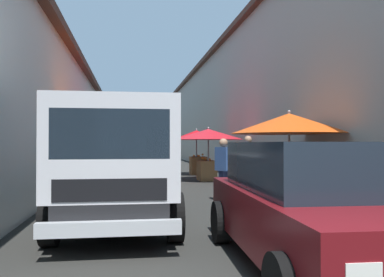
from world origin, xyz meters
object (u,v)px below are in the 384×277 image
(fruit_stall_mid_lane, at_px, (115,129))
(fruit_stall_near_left, at_px, (288,130))
(fruit_stall_far_right, at_px, (197,140))
(vendor_in_shade, at_px, (223,166))
(hatchback_car, at_px, (316,204))
(fruit_stall_near_right, at_px, (208,139))
(fruit_stall_far_left, at_px, (110,137))
(delivery_truck, at_px, (117,168))
(vendor_by_crates, at_px, (248,159))

(fruit_stall_mid_lane, bearing_deg, fruit_stall_near_left, -123.26)
(fruit_stall_far_right, distance_m, fruit_stall_near_left, 8.71)
(fruit_stall_mid_lane, relative_size, vendor_in_shade, 1.71)
(hatchback_car, height_order, vendor_in_shade, vendor_in_shade)
(fruit_stall_near_right, relative_size, hatchback_car, 0.67)
(fruit_stall_far_right, distance_m, fruit_stall_far_left, 4.59)
(fruit_stall_mid_lane, distance_m, hatchback_car, 7.84)
(vendor_in_shade, bearing_deg, fruit_stall_far_right, -5.30)
(fruit_stall_far_left, bearing_deg, delivery_truck, -176.52)
(fruit_stall_far_right, relative_size, fruit_stall_near_left, 0.80)
(hatchback_car, bearing_deg, delivery_truck, 46.56)
(fruit_stall_near_right, distance_m, fruit_stall_mid_lane, 4.63)
(fruit_stall_near_left, distance_m, vendor_in_shade, 1.77)
(vendor_by_crates, bearing_deg, fruit_stall_mid_lane, 85.94)
(delivery_truck, height_order, vendor_in_shade, delivery_truck)
(vendor_by_crates, bearing_deg, fruit_stall_near_right, 8.94)
(fruit_stall_near_right, bearing_deg, vendor_in_shade, 172.45)
(fruit_stall_far_left, xyz_separation_m, vendor_in_shade, (-5.55, -2.98, -0.79))
(fruit_stall_mid_lane, distance_m, vendor_by_crates, 4.06)
(hatchback_car, xyz_separation_m, vendor_by_crates, (7.05, -1.41, 0.23))
(delivery_truck, bearing_deg, fruit_stall_far_right, -16.22)
(fruit_stall_near_left, distance_m, delivery_truck, 4.68)
(vendor_in_shade, bearing_deg, fruit_stall_mid_lane, 50.11)
(delivery_truck, bearing_deg, fruit_stall_mid_lane, 2.58)
(vendor_by_crates, bearing_deg, fruit_stall_near_left, -174.90)
(delivery_truck, distance_m, vendor_in_shade, 3.81)
(fruit_stall_far_right, distance_m, vendor_by_crates, 6.28)
(fruit_stall_near_right, xyz_separation_m, fruit_stall_near_left, (-5.85, -0.75, 0.16))
(hatchback_car, height_order, vendor_by_crates, vendor_by_crates)
(vendor_in_shade, bearing_deg, vendor_by_crates, -32.24)
(fruit_stall_far_left, bearing_deg, hatchback_car, -165.15)
(fruit_stall_mid_lane, xyz_separation_m, delivery_truck, (-5.15, -0.23, -0.83))
(hatchback_car, distance_m, vendor_in_shade, 5.08)
(vendor_in_shade, bearing_deg, hatchback_car, 178.13)
(fruit_stall_far_left, relative_size, hatchback_car, 0.61)
(fruit_stall_near_left, relative_size, vendor_by_crates, 1.67)
(hatchback_car, bearing_deg, fruit_stall_near_right, -4.80)
(fruit_stall_mid_lane, height_order, delivery_truck, fruit_stall_mid_lane)
(fruit_stall_near_right, distance_m, hatchback_car, 10.53)
(fruit_stall_near_right, bearing_deg, fruit_stall_far_left, 87.33)
(delivery_truck, height_order, vendor_by_crates, delivery_truck)
(fruit_stall_near_left, height_order, vendor_in_shade, fruit_stall_near_left)
(fruit_stall_far_left, relative_size, delivery_truck, 0.49)
(fruit_stall_near_right, xyz_separation_m, vendor_by_crates, (-3.40, -0.53, -0.63))
(hatchback_car, xyz_separation_m, delivery_truck, (2.18, 2.30, 0.30))
(fruit_stall_near_right, height_order, delivery_truck, delivery_truck)
(fruit_stall_far_left, height_order, hatchback_car, fruit_stall_far_left)
(fruit_stall_far_left, distance_m, hatchback_car, 11.03)
(fruit_stall_near_left, height_order, vendor_by_crates, fruit_stall_near_left)
(delivery_truck, bearing_deg, fruit_stall_near_left, -58.39)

